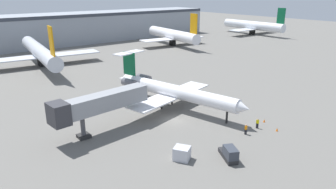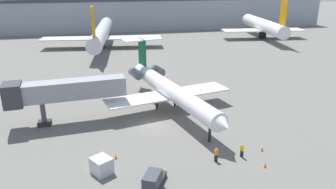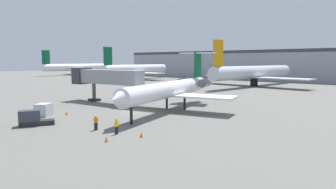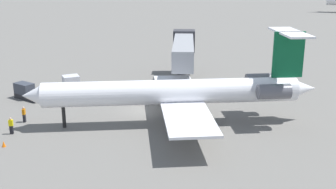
{
  "view_description": "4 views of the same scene",
  "coord_description": "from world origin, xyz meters",
  "px_view_note": "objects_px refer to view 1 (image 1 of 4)",
  "views": [
    {
      "loc": [
        -31.61,
        -38.25,
        21.39
      ],
      "look_at": [
        1.58,
        3.37,
        3.42
      ],
      "focal_mm": 33.3,
      "sensor_mm": 36.0,
      "label": 1
    },
    {
      "loc": [
        -7.28,
        -42.12,
        19.93
      ],
      "look_at": [
        2.62,
        1.54,
        3.74
      ],
      "focal_mm": 35.3,
      "sensor_mm": 36.0,
      "label": 2
    },
    {
      "loc": [
        32.51,
        -31.46,
        7.85
      ],
      "look_at": [
        4.86,
        1.93,
        2.87
      ],
      "focal_mm": 31.5,
      "sensor_mm": 36.0,
      "label": 3
    },
    {
      "loc": [
        44.83,
        9.04,
        15.73
      ],
      "look_at": [
        3.67,
        3.49,
        3.14
      ],
      "focal_mm": 45.79,
      "sensor_mm": 36.0,
      "label": 4
    }
  ],
  "objects_px": {
    "regional_jet": "(171,90)",
    "ground_crew_marshaller": "(246,129)",
    "baggage_tug_lead": "(229,154)",
    "traffic_cone_near": "(264,121)",
    "parked_airliner_east_end": "(253,26)",
    "parked_airliner_centre": "(40,52)",
    "parked_airliner_east_mid": "(173,35)",
    "traffic_cone_far": "(277,130)",
    "traffic_cone_mid": "(179,147)",
    "cargo_container_uld": "(182,153)",
    "ground_crew_loader": "(257,123)",
    "jet_bridge": "(96,104)"
  },
  "relations": [
    {
      "from": "ground_crew_marshaller",
      "to": "cargo_container_uld",
      "type": "xyz_separation_m",
      "value": [
        -12.72,
        0.49,
        0.04
      ]
    },
    {
      "from": "jet_bridge",
      "to": "parked_airliner_east_mid",
      "type": "height_order",
      "value": "parked_airliner_east_mid"
    },
    {
      "from": "traffic_cone_far",
      "to": "parked_airliner_east_end",
      "type": "bearing_deg",
      "value": 38.88
    },
    {
      "from": "baggage_tug_lead",
      "to": "parked_airliner_east_mid",
      "type": "relative_size",
      "value": 0.13
    },
    {
      "from": "traffic_cone_near",
      "to": "parked_airliner_centre",
      "type": "bearing_deg",
      "value": 104.07
    },
    {
      "from": "ground_crew_marshaller",
      "to": "baggage_tug_lead",
      "type": "xyz_separation_m",
      "value": [
        -7.83,
        -3.44,
        -0.02
      ]
    },
    {
      "from": "cargo_container_uld",
      "to": "parked_airliner_centre",
      "type": "distance_m",
      "value": 66.22
    },
    {
      "from": "regional_jet",
      "to": "traffic_cone_mid",
      "type": "relative_size",
      "value": 53.79
    },
    {
      "from": "jet_bridge",
      "to": "baggage_tug_lead",
      "type": "distance_m",
      "value": 21.19
    },
    {
      "from": "traffic_cone_near",
      "to": "parked_airliner_east_mid",
      "type": "height_order",
      "value": "parked_airliner_east_mid"
    },
    {
      "from": "ground_crew_marshaller",
      "to": "traffic_cone_far",
      "type": "bearing_deg",
      "value": -26.25
    },
    {
      "from": "traffic_cone_near",
      "to": "traffic_cone_mid",
      "type": "relative_size",
      "value": 1.0
    },
    {
      "from": "ground_crew_loader",
      "to": "cargo_container_uld",
      "type": "xyz_separation_m",
      "value": [
        -15.99,
        0.24,
        0.04
      ]
    },
    {
      "from": "parked_airliner_centre",
      "to": "regional_jet",
      "type": "bearing_deg",
      "value": -80.54
    },
    {
      "from": "regional_jet",
      "to": "cargo_container_uld",
      "type": "bearing_deg",
      "value": -124.67
    },
    {
      "from": "cargo_container_uld",
      "to": "traffic_cone_near",
      "type": "height_order",
      "value": "cargo_container_uld"
    },
    {
      "from": "regional_jet",
      "to": "cargo_container_uld",
      "type": "distance_m",
      "value": 19.38
    },
    {
      "from": "baggage_tug_lead",
      "to": "traffic_cone_near",
      "type": "distance_m",
      "value": 14.79
    },
    {
      "from": "parked_airliner_centre",
      "to": "parked_airliner_east_end",
      "type": "relative_size",
      "value": 1.19
    },
    {
      "from": "traffic_cone_near",
      "to": "parked_airliner_east_mid",
      "type": "distance_m",
      "value": 77.91
    },
    {
      "from": "regional_jet",
      "to": "ground_crew_marshaller",
      "type": "xyz_separation_m",
      "value": [
        1.79,
        -16.28,
        -2.65
      ]
    },
    {
      "from": "parked_airliner_east_mid",
      "to": "traffic_cone_mid",
      "type": "bearing_deg",
      "value": -128.84
    },
    {
      "from": "ground_crew_marshaller",
      "to": "traffic_cone_mid",
      "type": "distance_m",
      "value": 11.49
    },
    {
      "from": "parked_airliner_east_end",
      "to": "jet_bridge",
      "type": "bearing_deg",
      "value": -153.84
    },
    {
      "from": "traffic_cone_mid",
      "to": "parked_airliner_east_end",
      "type": "distance_m",
      "value": 125.51
    },
    {
      "from": "traffic_cone_near",
      "to": "parked_airliner_east_mid",
      "type": "relative_size",
      "value": 0.02
    },
    {
      "from": "traffic_cone_far",
      "to": "parked_airliner_centre",
      "type": "distance_m",
      "value": 70.7
    },
    {
      "from": "parked_airliner_centre",
      "to": "parked_airliner_east_mid",
      "type": "relative_size",
      "value": 1.27
    },
    {
      "from": "ground_crew_loader",
      "to": "parked_airliner_east_mid",
      "type": "height_order",
      "value": "parked_airliner_east_mid"
    },
    {
      "from": "traffic_cone_near",
      "to": "traffic_cone_far",
      "type": "relative_size",
      "value": 1.0
    },
    {
      "from": "traffic_cone_mid",
      "to": "parked_airliner_east_mid",
      "type": "bearing_deg",
      "value": 51.16
    },
    {
      "from": "jet_bridge",
      "to": "baggage_tug_lead",
      "type": "xyz_separation_m",
      "value": [
        9.93,
        -18.31,
        -3.93
      ]
    },
    {
      "from": "regional_jet",
      "to": "ground_crew_marshaller",
      "type": "relative_size",
      "value": 17.5
    },
    {
      "from": "regional_jet",
      "to": "baggage_tug_lead",
      "type": "bearing_deg",
      "value": -107.01
    },
    {
      "from": "ground_crew_loader",
      "to": "parked_airliner_east_end",
      "type": "distance_m",
      "value": 115.33
    },
    {
      "from": "ground_crew_marshaller",
      "to": "parked_airliner_centre",
      "type": "height_order",
      "value": "parked_airliner_centre"
    },
    {
      "from": "traffic_cone_near",
      "to": "parked_airliner_east_end",
      "type": "relative_size",
      "value": 0.02
    },
    {
      "from": "jet_bridge",
      "to": "regional_jet",
      "type": "bearing_deg",
      "value": 5.07
    },
    {
      "from": "traffic_cone_far",
      "to": "parked_airliner_east_end",
      "type": "distance_m",
      "value": 115.74
    },
    {
      "from": "cargo_container_uld",
      "to": "parked_airliner_east_mid",
      "type": "relative_size",
      "value": 0.08
    },
    {
      "from": "regional_jet",
      "to": "jet_bridge",
      "type": "distance_m",
      "value": 16.08
    },
    {
      "from": "baggage_tug_lead",
      "to": "cargo_container_uld",
      "type": "height_order",
      "value": "baggage_tug_lead"
    },
    {
      "from": "baggage_tug_lead",
      "to": "parked_airliner_east_end",
      "type": "xyz_separation_m",
      "value": [
        102.72,
        73.65,
        3.53
      ]
    },
    {
      "from": "traffic_cone_near",
      "to": "regional_jet",
      "type": "bearing_deg",
      "value": 117.82
    },
    {
      "from": "ground_crew_marshaller",
      "to": "parked_airliner_east_mid",
      "type": "height_order",
      "value": "parked_airliner_east_mid"
    },
    {
      "from": "ground_crew_loader",
      "to": "cargo_container_uld",
      "type": "bearing_deg",
      "value": 179.15
    },
    {
      "from": "ground_crew_marshaller",
      "to": "traffic_cone_mid",
      "type": "bearing_deg",
      "value": 164.58
    },
    {
      "from": "ground_crew_marshaller",
      "to": "baggage_tug_lead",
      "type": "relative_size",
      "value": 0.4
    },
    {
      "from": "ground_crew_loader",
      "to": "traffic_cone_far",
      "type": "distance_m",
      "value": 3.13
    },
    {
      "from": "regional_jet",
      "to": "jet_bridge",
      "type": "bearing_deg",
      "value": -174.93
    }
  ]
}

